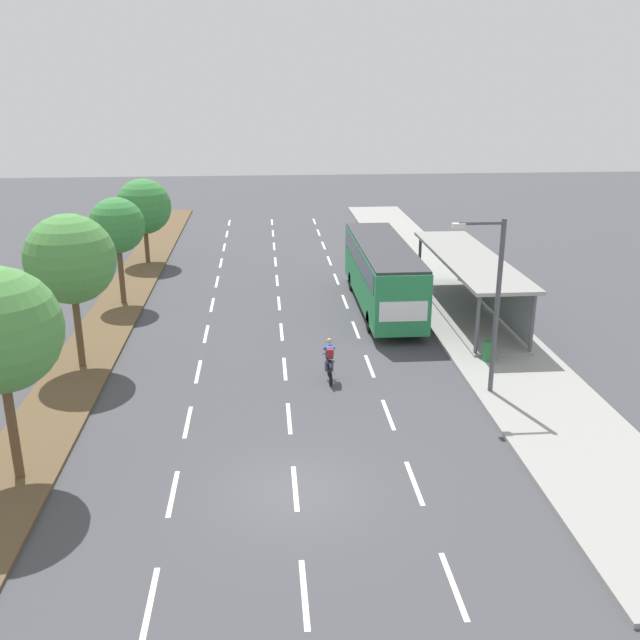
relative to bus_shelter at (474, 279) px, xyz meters
name	(u,v)px	position (x,y,z in m)	size (l,w,h in m)	color
ground_plane	(295,491)	(-9.53, -15.17, -1.87)	(140.00, 140.00, 0.00)	#424247
median_strip	(126,295)	(-17.83, 4.83, -1.81)	(2.60, 52.00, 0.12)	brown
sidewalk_right	(442,287)	(-0.28, 4.83, -1.79)	(4.50, 52.00, 0.15)	gray
lane_divider_left	(212,305)	(-13.03, 2.80, -1.86)	(0.14, 46.95, 0.01)	white
lane_divider_center	(279,303)	(-9.53, 2.80, -1.86)	(0.14, 46.95, 0.01)	white
lane_divider_right	(345,302)	(-6.03, 2.80, -1.86)	(0.14, 46.95, 0.01)	white
bus_shelter	(474,279)	(0.00, 0.00, 0.00)	(2.90, 12.16, 2.86)	gray
bus	(382,269)	(-4.28, 1.57, 0.20)	(2.54, 11.29, 3.37)	#28844C
cyclist	(329,361)	(-7.82, -7.39, -1.08)	(0.46, 1.82, 1.71)	black
median_tree_second	(70,259)	(-17.78, -5.33, 2.69)	(3.52, 3.52, 6.22)	brown
median_tree_third	(117,226)	(-17.64, 3.25, 2.30)	(2.81, 2.81, 5.48)	brown
median_tree_fourth	(144,207)	(-17.65, 11.83, 1.81)	(3.42, 3.42, 5.27)	brown
streetlight	(493,295)	(-2.11, -9.18, 2.02)	(1.91, 0.24, 6.50)	#4C4C51
trash_bin	(489,351)	(-1.08, -6.25, -1.29)	(0.52, 0.52, 0.85)	#286B38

